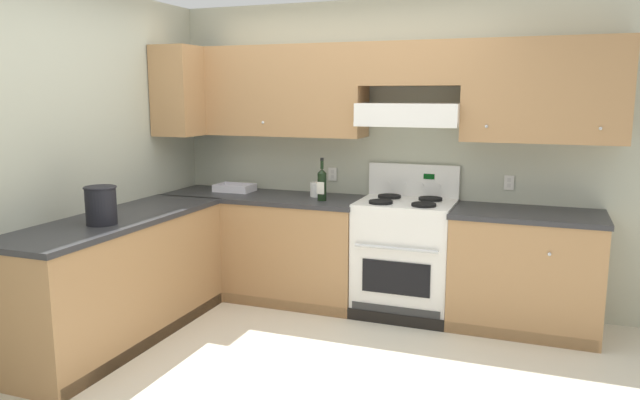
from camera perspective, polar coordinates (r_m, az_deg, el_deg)
name	(u,v)px	position (r m, az deg, el deg)	size (l,w,h in m)	color
ground_plane	(276,364)	(4.18, -4.20, -15.19)	(7.04, 7.04, 0.00)	beige
wall_back	(394,130)	(5.11, 7.04, 6.58)	(4.68, 0.57, 2.55)	#B7BAA3
wall_left	(95,153)	(4.88, -20.52, 4.19)	(0.47, 4.00, 2.55)	#B7BAA3
counter_back_run	(356,255)	(5.06, 3.44, -5.21)	(3.60, 0.65, 0.91)	#A87A4C
counter_left_run	(119,279)	(4.64, -18.48, -7.12)	(0.63, 1.91, 0.91)	#A87A4C
stove	(405,256)	(4.96, 8.00, -5.27)	(0.76, 0.62, 1.20)	white
wine_bottle	(322,184)	(4.95, 0.19, 1.56)	(0.07, 0.08, 0.35)	black
bowl	(235,189)	(5.49, -8.06, 1.05)	(0.34, 0.23, 0.07)	silver
bucket	(101,205)	(4.30, -20.00, -0.41)	(0.22, 0.22, 0.26)	black
paper_towel_roll	(318,190)	(5.16, -0.18, 1.00)	(0.14, 0.14, 0.12)	white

